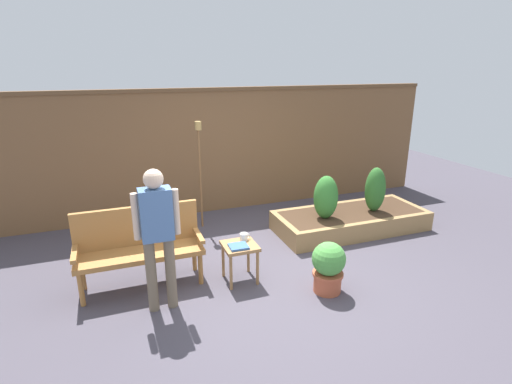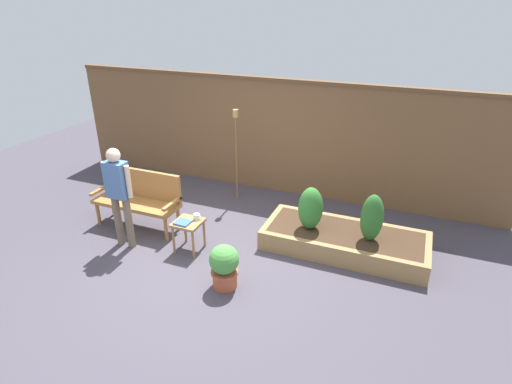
{
  "view_description": "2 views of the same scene",
  "coord_description": "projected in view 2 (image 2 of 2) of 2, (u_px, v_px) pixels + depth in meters",
  "views": [
    {
      "loc": [
        -1.69,
        -4.02,
        2.53
      ],
      "look_at": [
        0.01,
        0.54,
        0.95
      ],
      "focal_mm": 27.8,
      "sensor_mm": 36.0,
      "label": 1
    },
    {
      "loc": [
        2.53,
        -4.4,
        3.43
      ],
      "look_at": [
        0.55,
        0.44,
        0.96
      ],
      "focal_mm": 28.85,
      "sensor_mm": 36.0,
      "label": 2
    }
  ],
  "objects": [
    {
      "name": "shrub_far_corner",
      "position": [
        372.0,
        218.0,
        5.73
      ],
      "size": [
        0.31,
        0.31,
        0.71
      ],
      "color": "brown",
      "rests_on": "raised_planter_bed"
    },
    {
      "name": "potted_boxwood",
      "position": [
        224.0,
        265.0,
        5.27
      ],
      "size": [
        0.39,
        0.39,
        0.61
      ],
      "color": "#B75638",
      "rests_on": "ground_plane"
    },
    {
      "name": "ground_plane",
      "position": [
        210.0,
        257.0,
        6.01
      ],
      "size": [
        14.0,
        14.0,
        0.0
      ],
      "primitive_type": "plane",
      "color": "#47424C"
    },
    {
      "name": "cup_on_table",
      "position": [
        197.0,
        217.0,
        6.04
      ],
      "size": [
        0.13,
        0.1,
        0.08
      ],
      "color": "white",
      "rests_on": "side_table"
    },
    {
      "name": "shrub_near_bench",
      "position": [
        311.0,
        208.0,
        6.04
      ],
      "size": [
        0.36,
        0.36,
        0.66
      ],
      "color": "brown",
      "rests_on": "raised_planter_bed"
    },
    {
      "name": "fence_back",
      "position": [
        272.0,
        136.0,
        7.72
      ],
      "size": [
        8.4,
        0.14,
        2.16
      ],
      "color": "brown",
      "rests_on": "ground_plane"
    },
    {
      "name": "raised_planter_bed",
      "position": [
        344.0,
        241.0,
        6.14
      ],
      "size": [
        2.4,
        1.0,
        0.3
      ],
      "color": "#997547",
      "rests_on": "ground_plane"
    },
    {
      "name": "garden_bench",
      "position": [
        139.0,
        195.0,
        6.66
      ],
      "size": [
        1.44,
        0.48,
        0.94
      ],
      "color": "#A87038",
      "rests_on": "ground_plane"
    },
    {
      "name": "person_by_bench",
      "position": [
        119.0,
        190.0,
        5.92
      ],
      "size": [
        0.47,
        0.2,
        1.56
      ],
      "color": "#70604C",
      "rests_on": "ground_plane"
    },
    {
      "name": "book_on_table",
      "position": [
        183.0,
        222.0,
        5.95
      ],
      "size": [
        0.22,
        0.2,
        0.03
      ],
      "primitive_type": "cube",
      "rotation": [
        0.0,
        0.0,
        -0.03
      ],
      "color": "#38609E",
      "rests_on": "side_table"
    },
    {
      "name": "side_table",
      "position": [
        188.0,
        226.0,
        6.03
      ],
      "size": [
        0.4,
        0.4,
        0.48
      ],
      "color": "#9E7042",
      "rests_on": "ground_plane"
    },
    {
      "name": "tiki_torch",
      "position": [
        236.0,
        140.0,
        7.25
      ],
      "size": [
        0.1,
        0.1,
        1.71
      ],
      "color": "brown",
      "rests_on": "ground_plane"
    }
  ]
}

